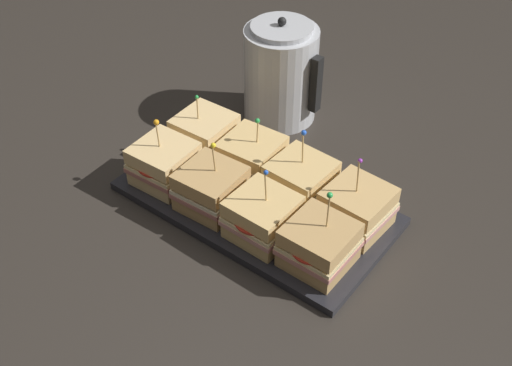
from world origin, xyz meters
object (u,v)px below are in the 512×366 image
object	(u,v)px
kettle_steel	(281,73)
sandwich_front_center_right	(263,217)
sandwich_back_center_right	(301,181)
sandwich_back_far_left	(205,133)
sandwich_front_far_right	(319,245)
serving_platter	(256,203)
sandwich_back_far_right	(357,208)
sandwich_front_center_left	(211,189)
sandwich_back_center_left	(252,156)
sandwich_front_far_left	(164,164)

from	to	relation	value
kettle_steel	sandwich_front_center_right	bearing A→B (deg)	-58.74
sandwich_front_center_right	sandwich_back_center_right	size ratio (longest dim) A/B	0.96
sandwich_front_center_right	sandwich_back_far_left	xyz separation A→B (m)	(-0.26, 0.14, -0.00)
sandwich_back_far_left	sandwich_front_center_right	bearing A→B (deg)	-27.35
sandwich_front_far_right	serving_platter	bearing A→B (deg)	161.52
sandwich_back_far_left	sandwich_back_far_right	distance (m)	0.40
serving_platter	sandwich_front_center_left	world-z (taller)	sandwich_front_center_left
sandwich_back_far_right	sandwich_back_center_right	bearing A→B (deg)	-179.95
sandwich_back_far_left	sandwich_back_center_right	bearing A→B (deg)	-1.30
sandwich_back_far_left	sandwich_back_center_left	world-z (taller)	same
sandwich_front_center_right	sandwich_back_center_right	world-z (taller)	sandwich_back_center_right
sandwich_back_center_left	sandwich_back_far_right	distance (m)	0.26
sandwich_front_center_right	sandwich_back_center_left	distance (m)	0.19
sandwich_back_far_left	sandwich_front_center_left	bearing A→B (deg)	-45.33
sandwich_back_far_right	sandwich_front_far_left	bearing A→B (deg)	-161.93
sandwich_back_center_right	sandwich_back_far_right	distance (m)	0.13
sandwich_front_center_left	sandwich_back_far_left	xyz separation A→B (m)	(-0.13, 0.13, -0.00)
sandwich_front_center_right	kettle_steel	bearing A→B (deg)	121.26
sandwich_front_far_right	sandwich_back_far_left	size ratio (longest dim) A/B	1.17
sandwich_back_center_right	serving_platter	bearing A→B (deg)	-137.33
serving_platter	sandwich_front_center_right	size ratio (longest dim) A/B	3.47
sandwich_front_center_right	sandwich_back_center_right	distance (m)	0.13
serving_platter	sandwich_back_far_left	distance (m)	0.21
serving_platter	sandwich_back_center_right	bearing A→B (deg)	42.67
sandwich_front_center_left	sandwich_back_far_right	bearing A→B (deg)	26.03
sandwich_back_far_left	kettle_steel	xyz separation A→B (m)	(0.04, 0.23, 0.06)
sandwich_front_far_left	sandwich_back_center_left	xyz separation A→B (m)	(0.13, 0.13, -0.00)
sandwich_front_far_left	sandwich_back_center_left	world-z (taller)	sandwich_front_far_left
sandwich_front_far_left	sandwich_front_center_right	xyz separation A→B (m)	(0.26, -0.00, -0.00)
sandwich_back_center_right	kettle_steel	distance (m)	0.33
sandwich_front_center_left	sandwich_back_far_right	size ratio (longest dim) A/B	0.93
sandwich_front_far_left	sandwich_front_center_left	distance (m)	0.13
sandwich_back_center_left	sandwich_back_center_right	bearing A→B (deg)	-2.03
sandwich_front_far_right	kettle_steel	size ratio (longest dim) A/B	0.64
sandwich_back_far_left	sandwich_front_far_left	bearing A→B (deg)	-88.60
serving_platter	sandwich_front_center_right	world-z (taller)	sandwich_front_center_right
sandwich_front_far_left	sandwich_back_far_left	xyz separation A→B (m)	(-0.00, 0.13, -0.00)
serving_platter	sandwich_back_far_left	bearing A→B (deg)	160.90
sandwich_front_far_right	kettle_steel	bearing A→B (deg)	133.87
sandwich_back_center_right	sandwich_front_center_right	bearing A→B (deg)	-89.39
sandwich_front_center_right	sandwich_back_center_left	world-z (taller)	sandwich_front_center_right
serving_platter	sandwich_back_far_right	xyz separation A→B (m)	(0.20, 0.06, 0.05)
sandwich_front_far_left	sandwich_front_far_right	bearing A→B (deg)	0.13
sandwich_front_center_left	sandwich_front_far_right	size ratio (longest dim) A/B	0.94
sandwich_front_far_left	sandwich_front_far_right	world-z (taller)	sandwich_front_far_right
sandwich_front_far_right	sandwich_front_far_left	bearing A→B (deg)	-179.87
sandwich_front_far_left	sandwich_front_center_right	distance (m)	0.26
sandwich_front_center_left	sandwich_back_center_right	distance (m)	0.18
sandwich_back_center_right	kettle_steel	xyz separation A→B (m)	(-0.22, 0.24, 0.06)
sandwich_front_far_right	sandwich_front_center_right	bearing A→B (deg)	-178.23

